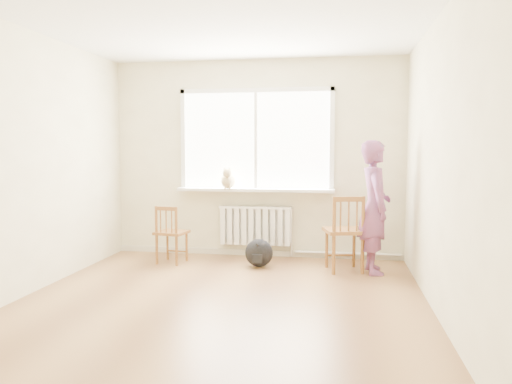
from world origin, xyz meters
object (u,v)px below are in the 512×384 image
at_px(chair_left, 170,234).
at_px(cat, 228,180).
at_px(person, 374,207).
at_px(chair_right, 346,233).
at_px(backpack, 259,253).

relative_size(chair_left, cat, 1.68).
xyz_separation_m(person, cat, (-1.91, 0.53, 0.28)).
xyz_separation_m(chair_right, backpack, (-1.07, 0.07, -0.29)).
relative_size(person, cat, 3.54).
bearing_deg(person, chair_left, 80.15).
relative_size(chair_right, backpack, 2.63).
xyz_separation_m(chair_left, chair_right, (2.24, -0.07, 0.09)).
xyz_separation_m(chair_right, person, (0.33, 0.01, 0.33)).
distance_m(chair_left, person, 2.61).
distance_m(chair_right, cat, 1.77).
bearing_deg(chair_left, chair_right, -172.68).
height_order(chair_right, cat, cat).
bearing_deg(chair_right, backpack, -18.91).
height_order(chair_left, chair_right, chair_right).
height_order(chair_left, cat, cat).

